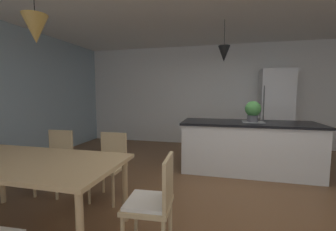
{
  "coord_description": "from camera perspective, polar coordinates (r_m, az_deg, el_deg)",
  "views": [
    {
      "loc": [
        -0.2,
        -2.94,
        1.4
      ],
      "look_at": [
        -1.02,
        0.41,
        1.06
      ],
      "focal_mm": 23.57,
      "sensor_mm": 36.0,
      "label": 1
    }
  ],
  "objects": [
    {
      "name": "refrigerator",
      "position": [
        5.95,
        25.94,
        1.12
      ],
      "size": [
        0.72,
        0.67,
        1.99
      ],
      "color": "silver",
      "rests_on": "ground_plane"
    },
    {
      "name": "dining_table",
      "position": [
        2.66,
        -32.34,
        -11.08
      ],
      "size": [
        1.87,
        0.95,
        0.74
      ],
      "color": "tan",
      "rests_on": "ground_plane"
    },
    {
      "name": "pendant_over_island_main",
      "position": [
        4.18,
        14.28,
        15.22
      ],
      "size": [
        0.21,
        0.21,
        0.73
      ],
      "color": "black"
    },
    {
      "name": "kitchen_island",
      "position": [
        4.25,
        19.92,
        -7.5
      ],
      "size": [
        2.33,
        0.9,
        0.91
      ],
      "color": "silver",
      "rests_on": "ground_plane"
    },
    {
      "name": "ground_plane",
      "position": [
        3.27,
        16.93,
        -20.34
      ],
      "size": [
        10.0,
        8.4,
        0.04
      ],
      "primitive_type": "cube",
      "color": "brown"
    },
    {
      "name": "chair_far_right",
      "position": [
        3.11,
        -14.93,
        -11.9
      ],
      "size": [
        0.41,
        0.41,
        0.87
      ],
      "color": "tan",
      "rests_on": "ground_plane"
    },
    {
      "name": "potted_plant_on_island",
      "position": [
        4.16,
        21.11,
        1.21
      ],
      "size": [
        0.27,
        0.27,
        0.37
      ],
      "color": "#4C4C51",
      "rests_on": "kitchen_island"
    },
    {
      "name": "pendant_over_table",
      "position": [
        2.66,
        -31.04,
        18.64
      ],
      "size": [
        0.24,
        0.24,
        0.8
      ],
      "color": "black"
    },
    {
      "name": "chair_far_left",
      "position": [
        3.58,
        -27.07,
        -9.99
      ],
      "size": [
        0.42,
        0.42,
        0.87
      ],
      "color": "tan",
      "rests_on": "ground_plane"
    },
    {
      "name": "wall_back_kitchen",
      "position": [
        6.21,
        15.69,
        4.94
      ],
      "size": [
        10.0,
        0.12,
        2.7
      ],
      "primitive_type": "cube",
      "color": "white",
      "rests_on": "ground_plane"
    },
    {
      "name": "chair_kitchen_end",
      "position": [
        2.06,
        -3.77,
        -21.1
      ],
      "size": [
        0.43,
        0.43,
        0.87
      ],
      "color": "tan",
      "rests_on": "ground_plane"
    }
  ]
}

